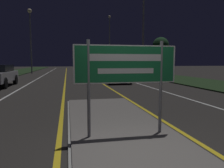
{
  "coord_description": "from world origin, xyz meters",
  "views": [
    {
      "loc": [
        -1.24,
        -3.65,
        1.7
      ],
      "look_at": [
        0.0,
        2.4,
        1.07
      ],
      "focal_mm": 35.0,
      "sensor_mm": 36.0,
      "label": 1
    }
  ],
  "objects": [
    {
      "name": "streetlight_right_far",
      "position": [
        6.37,
        35.73,
        6.0
      ],
      "size": [
        0.46,
        0.46,
        9.99
      ],
      "color": "gray",
      "rests_on": "ground_plane"
    },
    {
      "name": "edge_line_white_left",
      "position": [
        -7.2,
        25.0,
        0.0
      ],
      "size": [
        0.1,
        70.0,
        0.01
      ],
      "color": "silver",
      "rests_on": "ground_plane"
    },
    {
      "name": "centre_line_yellow_left",
      "position": [
        -1.44,
        25.0,
        0.0
      ],
      "size": [
        0.12,
        70.0,
        0.01
      ],
      "color": "gold",
      "rests_on": "ground_plane"
    },
    {
      "name": "streetlight_right_near",
      "position": [
        6.13,
        17.05,
        5.54
      ],
      "size": [
        0.5,
        0.5,
        8.73
      ],
      "color": "gray",
      "rests_on": "ground_plane"
    },
    {
      "name": "streetlight_left_far",
      "position": [
        -6.35,
        30.11,
        6.5
      ],
      "size": [
        0.63,
        0.63,
        9.28
      ],
      "color": "gray",
      "rests_on": "ground_plane"
    },
    {
      "name": "car_receding_0",
      "position": [
        2.71,
        13.77,
        0.75
      ],
      "size": [
        1.85,
        4.11,
        1.41
      ],
      "color": "maroon",
      "rests_on": "ground_plane"
    },
    {
      "name": "median_island",
      "position": [
        0.0,
        0.9,
        0.04
      ],
      "size": [
        2.51,
        9.49,
        0.1
      ],
      "color": "#999993",
      "rests_on": "ground_plane"
    },
    {
      "name": "highway_sign",
      "position": [
        0.0,
        0.89,
        1.56
      ],
      "size": [
        2.24,
        0.07,
        2.06
      ],
      "color": "gray",
      "rests_on": "median_island"
    },
    {
      "name": "centre_line_yellow_right",
      "position": [
        1.44,
        25.0,
        0.0
      ],
      "size": [
        0.12,
        70.0,
        0.01
      ],
      "color": "gold",
      "rests_on": "ground_plane"
    },
    {
      "name": "roadside_palm_right",
      "position": [
        9.98,
        21.51,
        3.67
      ],
      "size": [
        1.95,
        1.95,
        4.62
      ],
      "color": "#4C3823",
      "rests_on": "verge_right"
    },
    {
      "name": "edge_line_white_right",
      "position": [
        7.2,
        25.0,
        0.0
      ],
      "size": [
        0.1,
        70.0,
        0.01
      ],
      "color": "silver",
      "rests_on": "ground_plane"
    },
    {
      "name": "ground_plane",
      "position": [
        0.0,
        0.0,
        0.0
      ],
      "size": [
        160.0,
        160.0,
        0.0
      ],
      "primitive_type": "plane",
      "color": "#282623"
    },
    {
      "name": "car_receding_1",
      "position": [
        5.55,
        23.78,
        0.81
      ],
      "size": [
        1.98,
        4.82,
        1.52
      ],
      "color": "#B7B7BC",
      "rests_on": "ground_plane"
    },
    {
      "name": "verge_right",
      "position": [
        9.5,
        20.0,
        0.04
      ],
      "size": [
        5.0,
        100.0,
        0.08
      ],
      "color": "#1E3319",
      "rests_on": "ground_plane"
    },
    {
      "name": "lane_line_white_right",
      "position": [
        4.2,
        25.0,
        0.0
      ],
      "size": [
        0.12,
        70.0,
        0.01
      ],
      "color": "silver",
      "rests_on": "ground_plane"
    },
    {
      "name": "lane_line_white_left",
      "position": [
        -4.2,
        25.0,
        0.0
      ],
      "size": [
        0.12,
        70.0,
        0.01
      ],
      "color": "silver",
      "rests_on": "ground_plane"
    }
  ]
}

